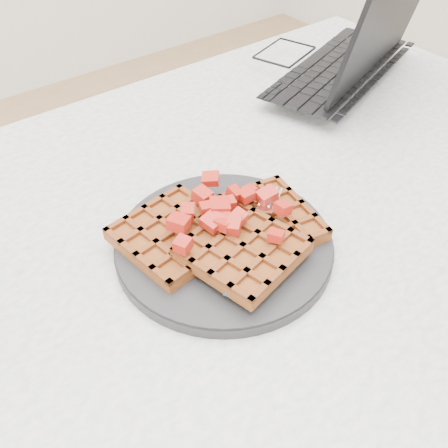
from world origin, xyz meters
The scene contains 6 objects.
table centered at (0.00, 0.00, 0.64)m, with size 1.20×0.80×0.75m.
plate centered at (-0.07, -0.04, 0.76)m, with size 0.26×0.26×0.02m, color black.
waffles centered at (-0.07, -0.04, 0.78)m, with size 0.23×0.21×0.03m.
strawberry_pile centered at (-0.07, -0.04, 0.80)m, with size 0.15×0.15×0.02m, color #920600, non-canonical shape.
fork centered at (-0.05, -0.07, 0.77)m, with size 0.02×0.18×0.02m, color silver, non-canonical shape.
laptop centered at (0.35, 0.20, 0.79)m, with size 0.41×0.36×0.25m.
Camera 1 is at (-0.33, -0.37, 1.18)m, focal length 40.00 mm.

